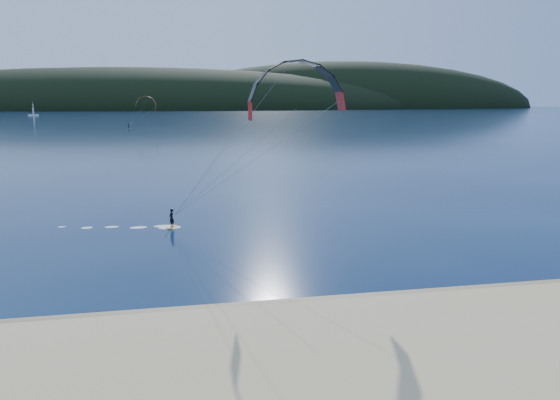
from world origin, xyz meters
TOP-DOWN VIEW (x-y plane):
  - ground at (0.00, 0.00)m, footprint 1800.00×1800.00m
  - wet_sand at (0.00, 4.50)m, footprint 220.00×2.50m
  - headland at (0.63, 745.28)m, footprint 1200.00×310.00m
  - kitesurfer_near at (6.53, 19.56)m, footprint 24.85×8.18m
  - kitesurfer_far at (-15.13, 195.44)m, footprint 12.37×7.04m
  - sailboat at (-109.98, 403.20)m, footprint 7.39×4.87m

SIDE VIEW (x-z plane):
  - ground at x=0.00m, z-range 0.00..0.00m
  - headland at x=0.63m, z-range -70.00..70.00m
  - wet_sand at x=0.00m, z-range 0.00..0.10m
  - sailboat at x=-109.98m, z-range -4.40..5.92m
  - kitesurfer_far at x=-15.13m, z-range 2.51..15.21m
  - kitesurfer_near at x=6.53m, z-range 2.92..17.35m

